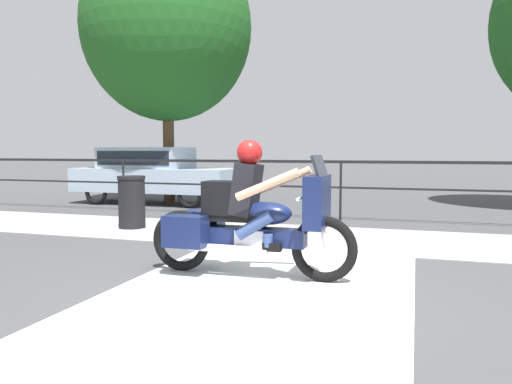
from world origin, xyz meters
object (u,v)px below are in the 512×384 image
object	(u,v)px
trash_bin	(132,202)
tree_behind_car	(167,28)
parked_car	(152,171)
motorcycle	(248,217)

from	to	relation	value
trash_bin	tree_behind_car	size ratio (longest dim) A/B	0.14
parked_car	tree_behind_car	bearing A→B (deg)	20.11
motorcycle	tree_behind_car	world-z (taller)	tree_behind_car
trash_bin	motorcycle	bearing A→B (deg)	-40.22
motorcycle	trash_bin	bearing A→B (deg)	136.20
parked_car	tree_behind_car	xyz separation A→B (m)	(0.43, 0.14, 3.80)
parked_car	tree_behind_car	size ratio (longest dim) A/B	0.61
tree_behind_car	parked_car	bearing A→B (deg)	-161.66
parked_car	trash_bin	world-z (taller)	parked_car
parked_car	motorcycle	bearing A→B (deg)	-51.38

